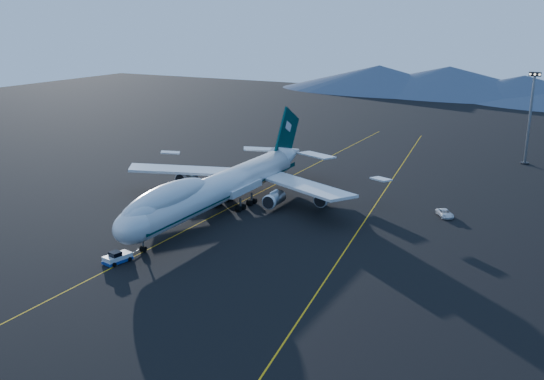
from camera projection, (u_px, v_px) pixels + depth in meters
The scene contains 7 objects.
ground at pixel (221, 212), 133.91m from camera, with size 500.00×500.00×0.00m, color black.
taxiway_line_main at pixel (221, 212), 133.91m from camera, with size 0.25×220.00×0.01m, color #D89D0C.
taxiway_line_side at pixel (365, 220), 128.87m from camera, with size 0.25×200.00×0.01m, color #D89D0C.
boeing_747 at pixel (221, 187), 132.33m from camera, with size 59.62×72.43×19.37m.
pushback_tug at pixel (118, 258), 106.56m from camera, with size 3.71×5.46×2.19m.
service_van at pixel (445, 213), 130.77m from camera, with size 2.52×5.45×1.52m, color white.
floodlight_mast at pixel (530, 118), 173.98m from camera, with size 3.28×2.46×26.57m.
Camera 1 is at (69.69, -107.13, 41.82)m, focal length 40.00 mm.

